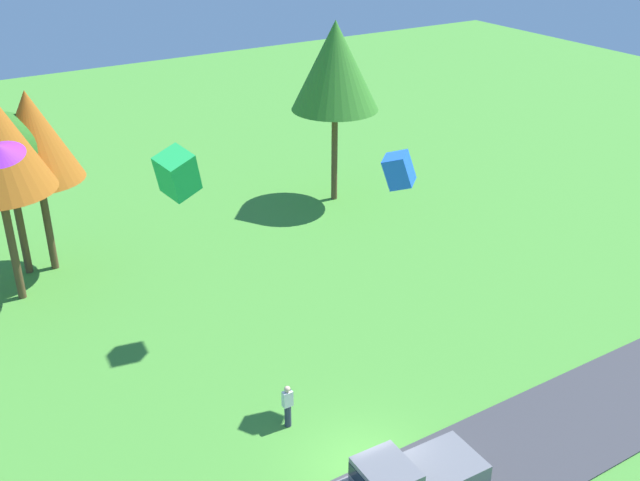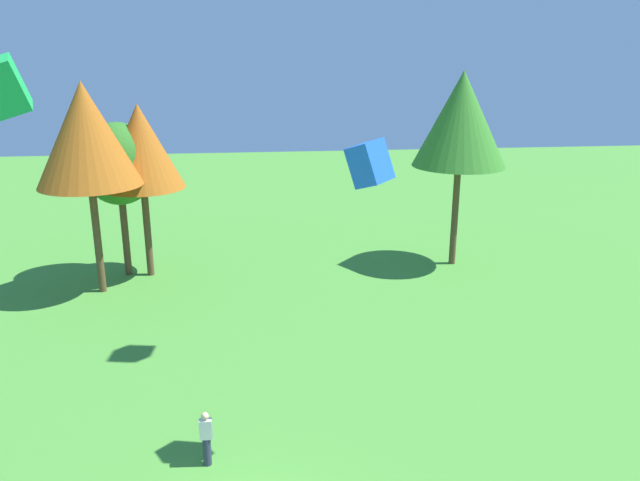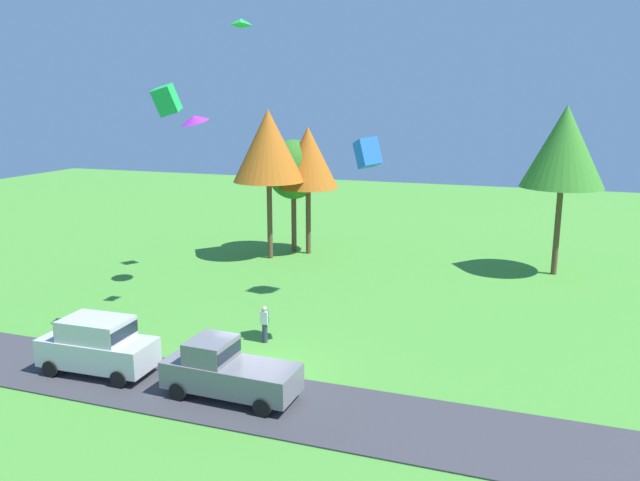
% 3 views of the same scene
% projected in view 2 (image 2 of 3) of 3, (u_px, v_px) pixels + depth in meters
% --- Properties ---
extents(person_watching_sky, '(0.36, 0.24, 1.71)m').
position_uv_depth(person_watching_sky, '(206.00, 438.00, 17.81)').
color(person_watching_sky, '#2D334C').
rests_on(person_watching_sky, ground).
extents(tree_far_left, '(4.81, 4.81, 10.16)m').
position_uv_depth(tree_far_left, '(86.00, 135.00, 28.68)').
color(tree_far_left, brown).
rests_on(tree_far_left, ground).
extents(tree_far_right, '(3.81, 3.81, 8.04)m').
position_uv_depth(tree_far_right, '(119.00, 164.00, 31.55)').
color(tree_far_right, brown).
rests_on(tree_far_right, ground).
extents(tree_left_of_center, '(4.24, 4.24, 8.96)m').
position_uv_depth(tree_left_of_center, '(140.00, 147.00, 31.20)').
color(tree_left_of_center, brown).
rests_on(tree_left_of_center, ground).
extents(tree_center_back, '(4.96, 4.96, 10.48)m').
position_uv_depth(tree_center_back, '(461.00, 120.00, 32.61)').
color(tree_center_back, brown).
rests_on(tree_center_back, ground).
extents(kite_box_over_trees, '(1.23, 1.23, 1.45)m').
position_uv_depth(kite_box_over_trees, '(2.00, 87.00, 13.36)').
color(kite_box_over_trees, green).
extents(kite_box_mid_center, '(1.36, 1.26, 1.36)m').
position_uv_depth(kite_box_mid_center, '(370.00, 164.00, 16.22)').
color(kite_box_mid_center, blue).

